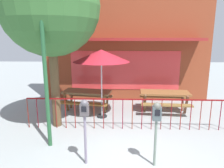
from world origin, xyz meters
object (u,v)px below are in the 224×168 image
Objects in this scene: picnic_table_right at (165,96)px; parking_meter_near at (85,115)px; parking_meter_far at (157,118)px; street_tree at (50,7)px; street_lamp at (43,39)px; patio_umbrella at (101,56)px; picnic_table_left at (87,95)px.

picnic_table_right is 4.26m from parking_meter_near.
picnic_table_right is at bearing 74.95° from parking_meter_far.
street_tree is (-3.69, -1.41, 3.00)m from picnic_table_right.
parking_meter_near is 0.36× the size of street_lamp.
street_lamp is (-2.58, 0.79, 1.59)m from parking_meter_far.
patio_umbrella is at bearing 29.61° from street_tree.
street_lamp is (-0.57, -2.73, 2.10)m from picnic_table_left.
street_lamp is at bearing -101.73° from picnic_table_left.
street_lamp reaches higher than patio_umbrella.
street_tree reaches higher than picnic_table_right.
picnic_table_left is 4.08m from parking_meter_far.
picnic_table_left is 1.36× the size of parking_meter_far.
patio_umbrella is 2.14m from street_tree.
parking_meter_near is at bearing -58.56° from street_tree.
patio_umbrella reaches higher than picnic_table_left.
picnic_table_right is 2.86m from patio_umbrella.
parking_meter_near is at bearing -92.66° from patio_umbrella.
parking_meter_far is (-0.93, -3.46, 0.51)m from picnic_table_right.
picnic_table_left is 2.95m from picnic_table_right.
picnic_table_left and picnic_table_right have the same top height.
picnic_table_left is 1.33× the size of parking_meter_near.
parking_meter_near reaches higher than picnic_table_left.
picnic_table_right is at bearing 54.54° from parking_meter_near.
patio_umbrella is at bearing 59.75° from street_lamp.
parking_meter_far is (1.39, -2.83, -1.04)m from patio_umbrella.
picnic_table_left is 0.39× the size of street_tree.
parking_meter_far is 3.14m from street_lamp.
parking_meter_far is at bearing -17.00° from street_lamp.
patio_umbrella is at bearing -47.31° from picnic_table_left.
picnic_table_left is at bearing 178.96° from picnic_table_right.
street_lamp is at bearing -142.74° from picnic_table_right.
street_tree reaches higher than patio_umbrella.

